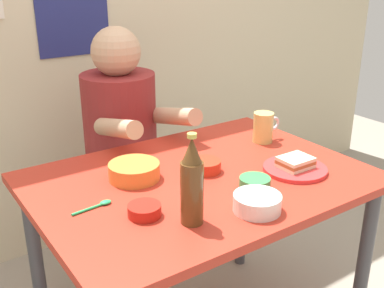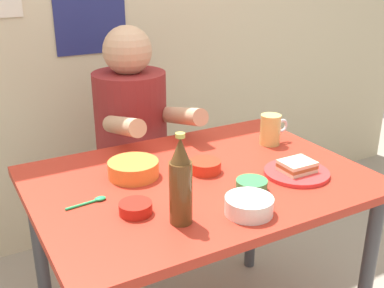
% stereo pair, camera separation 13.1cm
% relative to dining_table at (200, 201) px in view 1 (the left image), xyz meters
% --- Properties ---
extents(dining_table, '(1.10, 0.80, 0.74)m').
position_rel_dining_table_xyz_m(dining_table, '(0.00, 0.00, 0.00)').
color(dining_table, '#B72D1E').
rests_on(dining_table, ground).
extents(stool, '(0.34, 0.34, 0.45)m').
position_rel_dining_table_xyz_m(stool, '(0.01, 0.63, -0.30)').
color(stool, '#4C4C51').
rests_on(stool, ground).
extents(person_seated, '(0.33, 0.56, 0.72)m').
position_rel_dining_table_xyz_m(person_seated, '(0.01, 0.62, 0.12)').
color(person_seated, maroon).
rests_on(person_seated, stool).
extents(plate_orange, '(0.22, 0.22, 0.01)m').
position_rel_dining_table_xyz_m(plate_orange, '(0.29, -0.15, 0.10)').
color(plate_orange, red).
rests_on(plate_orange, dining_table).
extents(sandwich, '(0.11, 0.09, 0.04)m').
position_rel_dining_table_xyz_m(sandwich, '(0.29, -0.15, 0.13)').
color(sandwich, beige).
rests_on(sandwich, plate_orange).
extents(beer_mug, '(0.13, 0.08, 0.12)m').
position_rel_dining_table_xyz_m(beer_mug, '(0.40, 0.12, 0.15)').
color(beer_mug, '#D1BC66').
rests_on(beer_mug, dining_table).
extents(beer_bottle, '(0.06, 0.06, 0.26)m').
position_rel_dining_table_xyz_m(beer_bottle, '(-0.19, -0.23, 0.21)').
color(beer_bottle, '#593819').
rests_on(beer_bottle, dining_table).
extents(rice_bowl_white, '(0.14, 0.14, 0.05)m').
position_rel_dining_table_xyz_m(rice_bowl_white, '(-0.00, -0.28, 0.12)').
color(rice_bowl_white, silver).
rests_on(rice_bowl_white, dining_table).
extents(dip_bowl_green, '(0.10, 0.10, 0.03)m').
position_rel_dining_table_xyz_m(dip_bowl_green, '(0.09, -0.17, 0.11)').
color(dip_bowl_green, '#388C4C').
rests_on(dip_bowl_green, dining_table).
extents(sauce_bowl_chili, '(0.11, 0.11, 0.04)m').
position_rel_dining_table_xyz_m(sauce_bowl_chili, '(0.04, 0.02, 0.12)').
color(sauce_bowl_chili, red).
rests_on(sauce_bowl_chili, dining_table).
extents(soup_bowl_orange, '(0.17, 0.17, 0.05)m').
position_rel_dining_table_xyz_m(soup_bowl_orange, '(-0.19, 0.11, 0.12)').
color(soup_bowl_orange, orange).
rests_on(soup_bowl_orange, dining_table).
extents(sambal_bowl_red, '(0.10, 0.10, 0.03)m').
position_rel_dining_table_xyz_m(sambal_bowl_red, '(-0.28, -0.13, 0.11)').
color(sambal_bowl_red, '#B21E14').
rests_on(sambal_bowl_red, dining_table).
extents(spoon, '(0.13, 0.03, 0.01)m').
position_rel_dining_table_xyz_m(spoon, '(-0.37, -0.00, 0.10)').
color(spoon, '#26A559').
rests_on(spoon, dining_table).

